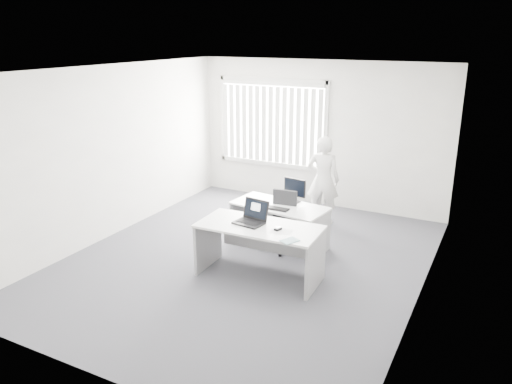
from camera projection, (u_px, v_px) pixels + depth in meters
The scene contains 18 objects.
ground at pixel (246, 261), 7.49m from camera, with size 6.00×6.00×0.00m, color #494950.
wall_back at pixel (319, 134), 9.60m from camera, with size 5.00×0.02×2.80m, color silver.
wall_front at pixel (88, 249), 4.53m from camera, with size 5.00×0.02×2.80m, color silver.
wall_left at pixel (111, 152), 8.16m from camera, with size 0.02×6.00×2.80m, color silver.
wall_right at pixel (428, 196), 5.97m from camera, with size 0.02×6.00×2.80m, color silver.
ceiling at pixel (245, 70), 6.64m from camera, with size 5.00×6.00×0.02m, color white.
window at pixel (272, 123), 9.96m from camera, with size 2.32×0.06×1.76m, color beige.
blinds at pixel (271, 125), 9.92m from camera, with size 2.20×0.10×1.50m, color silver, non-canonical shape.
desk_near at pixel (259, 240), 6.85m from camera, with size 1.71×0.85×0.77m.
desk_far at pixel (279, 216), 7.90m from camera, with size 1.58×0.89×0.68m.
office_chair at pixel (282, 231), 7.85m from camera, with size 0.57×0.57×0.93m.
person at pixel (323, 180), 8.80m from camera, with size 0.58×0.38×1.58m, color silver.
laptop at pixel (249, 213), 6.79m from camera, with size 0.40×0.35×0.31m, color black, non-canonical shape.
paper_sheet at pixel (281, 231), 6.58m from camera, with size 0.28×0.20×0.00m, color white.
mouse at pixel (278, 229), 6.62m from camera, with size 0.06×0.10×0.04m, color silver, non-canonical shape.
booklet at pixel (290, 241), 6.28m from camera, with size 0.16×0.22×0.01m, color white.
keyboard at pixel (274, 208), 7.67m from camera, with size 0.45×0.15×0.02m, color black.
monitor at pixel (295, 190), 7.94m from camera, with size 0.39×0.12×0.39m, color black, non-canonical shape.
Camera 1 is at (3.26, -5.99, 3.27)m, focal length 35.00 mm.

